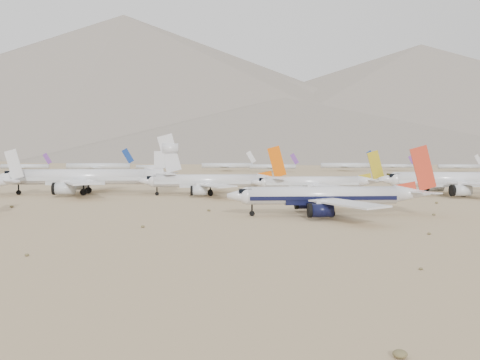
{
  "coord_description": "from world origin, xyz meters",
  "views": [
    {
      "loc": [
        -31.25,
        -124.78,
        15.48
      ],
      "look_at": [
        -20.77,
        36.75,
        7.0
      ],
      "focal_mm": 40.0,
      "sensor_mm": 36.0,
      "label": 1
    }
  ],
  "objects": [
    {
      "name": "ground",
      "position": [
        0.0,
        0.0,
        0.0
      ],
      "size": [
        7000.0,
        7000.0,
        0.0
      ],
      "primitive_type": "plane",
      "color": "#947856",
      "rests_on": "ground"
    },
    {
      "name": "foothills",
      "position": [
        526.68,
        1100.0,
        67.15
      ],
      "size": [
        4637.5,
        1395.0,
        155.0
      ],
      "color": "slate",
      "rests_on": "ground"
    },
    {
      "name": "main_airliner",
      "position": [
        -0.67,
        3.24,
        4.75
      ],
      "size": [
        48.92,
        47.78,
        17.26
      ],
      "color": "silver",
      "rests_on": "ground"
    },
    {
      "name": "row2_white_trijet",
      "position": [
        -73.21,
        73.12,
        6.48
      ],
      "size": [
        63.15,
        61.72,
        22.38
      ],
      "color": "silver",
      "rests_on": "ground"
    },
    {
      "name": "row2_orange_tail",
      "position": [
        -28.88,
        66.5,
        5.0
      ],
      "size": [
        49.95,
        48.86,
        17.82
      ],
      "color": "silver",
      "rests_on": "ground"
    },
    {
      "name": "distant_storage_row",
      "position": [
        -25.71,
        298.23,
        4.39
      ],
      "size": [
        509.88,
        68.23,
        16.13
      ],
      "color": "silver",
      "rests_on": "ground"
    },
    {
      "name": "row2_gold_tail",
      "position": [
        8.63,
        63.7,
        4.52
      ],
      "size": [
        45.41,
        44.41,
        16.17
      ],
      "color": "silver",
      "rests_on": "ground"
    },
    {
      "name": "desert_scrub",
      "position": [
        3.13,
        -28.23,
        0.29
      ],
      "size": [
        261.14,
        121.67,
        0.63
      ],
      "color": "brown",
      "rests_on": "ground"
    },
    {
      "name": "row2_navy_widebody",
      "position": [
        58.99,
        58.13,
        5.67
      ],
      "size": [
        57.09,
        55.83,
        20.31
      ],
      "color": "silver",
      "rests_on": "ground"
    },
    {
      "name": "mountain_range",
      "position": [
        70.18,
        1648.01,
        190.32
      ],
      "size": [
        7354.0,
        3024.0,
        470.0
      ],
      "color": "slate",
      "rests_on": "ground"
    }
  ]
}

